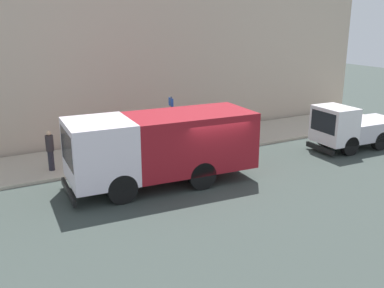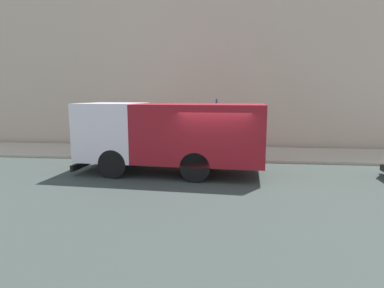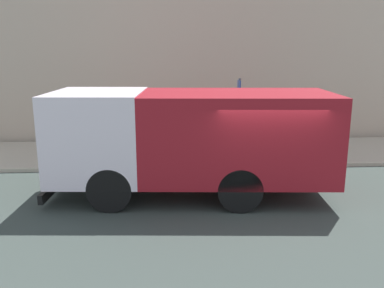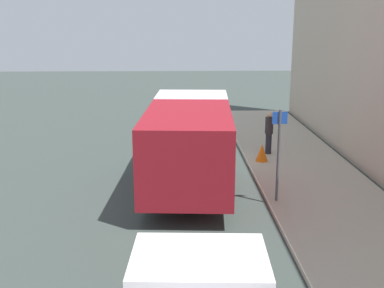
{
  "view_description": "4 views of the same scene",
  "coord_description": "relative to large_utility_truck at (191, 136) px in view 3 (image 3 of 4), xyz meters",
  "views": [
    {
      "loc": [
        -13.94,
        8.48,
        6.36
      ],
      "look_at": [
        1.28,
        0.12,
        1.24
      ],
      "focal_mm": 40.73,
      "sensor_mm": 36.0,
      "label": 1
    },
    {
      "loc": [
        -11.49,
        -0.44,
        3.07
      ],
      "look_at": [
        1.22,
        0.99,
        1.1
      ],
      "focal_mm": 29.5,
      "sensor_mm": 36.0,
      "label": 2
    },
    {
      "loc": [
        -9.55,
        2.37,
        3.82
      ],
      "look_at": [
        1.03,
        1.74,
        1.32
      ],
      "focal_mm": 37.58,
      "sensor_mm": 36.0,
      "label": 3
    },
    {
      "loc": [
        0.26,
        -13.43,
        5.41
      ],
      "look_at": [
        0.78,
        1.87,
        1.46
      ],
      "focal_mm": 44.77,
      "sensor_mm": 36.0,
      "label": 4
    }
  ],
  "objects": [
    {
      "name": "pedestrian_walking",
      "position": [
        3.33,
        3.55,
        -0.57
      ],
      "size": [
        0.42,
        0.42,
        1.72
      ],
      "rotation": [
        0.0,
        0.0,
        5.09
      ],
      "color": "#24232C",
      "rests_on": "sidewalk"
    },
    {
      "name": "sidewalk",
      "position": [
        4.25,
        -1.79,
        -1.55
      ],
      "size": [
        3.88,
        30.0,
        0.13
      ],
      "primitive_type": "cube",
      "color": "#B5A895",
      "rests_on": "ground"
    },
    {
      "name": "ground",
      "position": [
        -0.69,
        -1.79,
        -1.61
      ],
      "size": [
        80.0,
        80.0,
        0.0
      ],
      "primitive_type": "plane",
      "color": "#37403C"
    },
    {
      "name": "large_utility_truck",
      "position": [
        0.0,
        0.0,
        0.0
      ],
      "size": [
        3.07,
        7.44,
        2.78
      ],
      "rotation": [
        0.0,
        0.0,
        -0.07
      ],
      "color": "white",
      "rests_on": "ground"
    },
    {
      "name": "building_facade",
      "position": [
        6.69,
        -1.79,
        3.53
      ],
      "size": [
        0.5,
        30.0,
        10.28
      ],
      "primitive_type": "cube",
      "color": "#C5B099",
      "rests_on": "ground"
    },
    {
      "name": "traffic_cone_orange",
      "position": [
        2.88,
        2.49,
        -1.14
      ],
      "size": [
        0.48,
        0.48,
        0.68
      ],
      "primitive_type": "cone",
      "color": "orange",
      "rests_on": "sidewalk"
    },
    {
      "name": "street_sign_post",
      "position": [
        2.58,
        -1.71,
        0.16
      ],
      "size": [
        0.44,
        0.08,
        2.8
      ],
      "color": "#4C5156",
      "rests_on": "sidewalk"
    }
  ]
}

